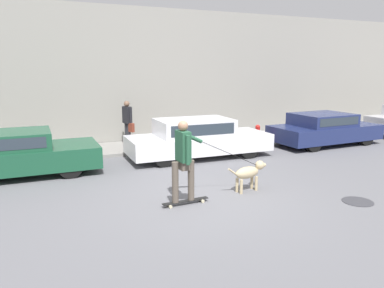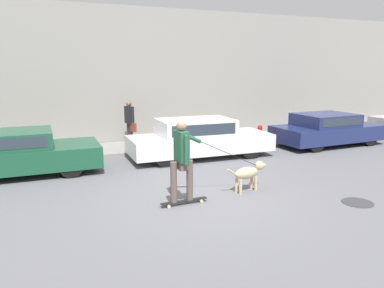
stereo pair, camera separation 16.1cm
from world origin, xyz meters
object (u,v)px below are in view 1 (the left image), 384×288
Objects in this scene: dog at (249,172)px; skateboarder at (184,158)px; parked_car_0 at (11,154)px; parked_car_1 at (198,139)px; fire_hydrant at (257,135)px; pedestrian_with_bag at (128,121)px; parked_car_2 at (324,129)px.

skateboarder is (-1.74, -0.24, 0.58)m from dog.
dog is 0.43× the size of skateboarder.
parked_car_1 is (5.39, 0.00, 0.02)m from parked_car_0.
parked_car_0 is 3.96× the size of dog.
pedestrian_with_bag is at bearing 162.86° from fire_hydrant.
parked_car_2 is at bearing 1.43° from parked_car_1.
dog is (-0.29, -3.54, -0.17)m from parked_car_1.
dog is at bearing -34.33° from parked_car_0.
parked_car_2 is 1.64× the size of skateboarder.
parked_car_1 is 3.55m from dog.
parked_car_2 is 6.54m from dog.
skateboarder is at bearing 69.95° from pedestrian_with_bag.
parked_car_1 reaches higher than parked_car_2.
dog is at bearing 86.87° from pedestrian_with_bag.
fire_hydrant is at bearing 45.34° from dog.
parked_car_0 is 2.74× the size of pedestrian_with_bag.
pedestrian_with_bag reaches higher than parked_car_2.
fire_hydrant is at bearing 41.20° from skateboarder.
parked_car_2 is at bearing 0.41° from parked_car_0.
pedestrian_with_bag is (-1.41, 5.76, 0.54)m from dog.
parked_car_0 is at bearing -178.54° from parked_car_1.
skateboarder reaches higher than pedestrian_with_bag.
parked_car_1 reaches higher than parked_car_0.
skateboarder is at bearing -47.92° from parked_car_0.
pedestrian_with_bag is at bearing 31.47° from parked_car_0.
parked_car_1 is at bearing -163.68° from fire_hydrant.
parked_car_2 is 2.63× the size of pedestrian_with_bag.
dog is 1.85m from skateboarder.
fire_hydrant is (-2.40, 0.83, -0.17)m from parked_car_2.
skateboarder is 3.26× the size of fire_hydrant.
parked_car_0 is 5.07m from skateboarder.
parked_car_1 is at bearing 0.43° from parked_car_0.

